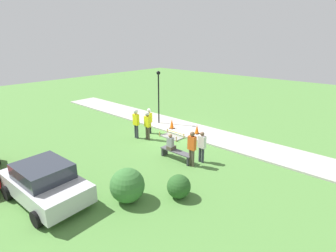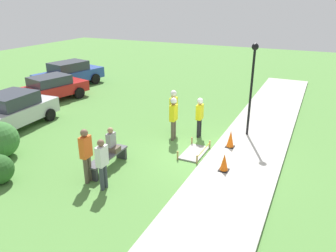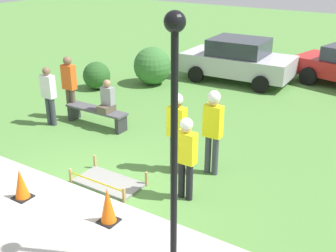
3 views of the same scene
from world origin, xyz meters
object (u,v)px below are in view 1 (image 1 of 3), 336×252
at_px(traffic_cone_near_patch, 197,129).
at_px(person_seated_on_bench, 171,143).
at_px(bystander_in_gray_shirt, 202,145).
at_px(parked_car_silver, 45,182).
at_px(traffic_cone_far_patch, 172,124).
at_px(park_bench, 177,153).
at_px(worker_trainee, 149,119).
at_px(worker_supervisor, 136,121).
at_px(lamppost_near, 159,90).
at_px(worker_assistant, 147,123).
at_px(bystander_in_orange_shirt, 192,147).

xyz_separation_m(traffic_cone_near_patch, person_seated_on_bench, (-1.04, 3.84, 0.44)).
relative_size(bystander_in_gray_shirt, parked_car_silver, 0.41).
bearing_deg(bystander_in_gray_shirt, traffic_cone_far_patch, -32.10).
bearing_deg(park_bench, parked_car_silver, 76.63).
bearing_deg(worker_trainee, parked_car_silver, 107.30).
distance_m(park_bench, bystander_in_gray_shirt, 1.43).
distance_m(traffic_cone_far_patch, parked_car_silver, 9.96).
distance_m(park_bench, worker_supervisor, 4.16).
distance_m(worker_supervisor, parked_car_silver, 7.46).
xyz_separation_m(bystander_in_gray_shirt, lamppost_near, (6.09, -3.15, 1.69)).
height_order(worker_assistant, lamppost_near, lamppost_near).
bearing_deg(bystander_in_orange_shirt, park_bench, -2.68).
distance_m(worker_supervisor, lamppost_near, 3.53).
distance_m(worker_assistant, parked_car_silver, 7.56).
distance_m(worker_supervisor, worker_assistant, 0.78).
height_order(lamppost_near, parked_car_silver, lamppost_near).
distance_m(bystander_in_orange_shirt, parked_car_silver, 6.74).
bearing_deg(traffic_cone_far_patch, person_seated_on_bench, 130.27).
xyz_separation_m(worker_trainee, bystander_in_gray_shirt, (-5.19, 1.26, -0.08)).
bearing_deg(worker_supervisor, park_bench, 169.91).
height_order(person_seated_on_bench, worker_assistant, worker_assistant).
distance_m(person_seated_on_bench, lamppost_near, 6.23).
bearing_deg(bystander_in_orange_shirt, traffic_cone_far_patch, -38.73).
bearing_deg(worker_assistant, parked_car_silver, 103.83).
relative_size(person_seated_on_bench, worker_trainee, 0.51).
xyz_separation_m(person_seated_on_bench, lamppost_near, (4.57, -3.85, 1.78)).
bearing_deg(person_seated_on_bench, bystander_in_gray_shirt, -155.39).
bearing_deg(parked_car_silver, person_seated_on_bench, -102.51).
xyz_separation_m(lamppost_near, parked_car_silver, (-3.46, 10.09, -1.83)).
relative_size(park_bench, bystander_in_gray_shirt, 1.16).
bearing_deg(worker_assistant, worker_trainee, -49.37).
height_order(park_bench, bystander_in_orange_shirt, bystander_in_orange_shirt).
relative_size(park_bench, parked_car_silver, 0.47).
relative_size(worker_supervisor, lamppost_near, 0.50).
xyz_separation_m(traffic_cone_far_patch, lamppost_near, (1.58, -0.32, 2.20)).
relative_size(worker_assistant, parked_car_silver, 0.45).
distance_m(bystander_in_gray_shirt, lamppost_near, 7.06).
bearing_deg(bystander_in_orange_shirt, worker_supervisor, -8.61).
distance_m(traffic_cone_far_patch, park_bench, 4.84).
height_order(bystander_in_orange_shirt, parked_car_silver, bystander_in_orange_shirt).
bearing_deg(person_seated_on_bench, park_bench, -172.61).
distance_m(person_seated_on_bench, worker_trainee, 4.16).
bearing_deg(park_bench, traffic_cone_far_patch, -45.86).
xyz_separation_m(park_bench, person_seated_on_bench, (0.39, 0.05, 0.49)).
relative_size(bystander_in_orange_shirt, parked_car_silver, 0.45).
bearing_deg(worker_supervisor, traffic_cone_far_patch, -103.08).
bearing_deg(worker_trainee, park_bench, 154.75).
bearing_deg(traffic_cone_near_patch, worker_trainee, 35.51).
bearing_deg(worker_trainee, person_seated_on_bench, 151.86).
height_order(worker_supervisor, lamppost_near, lamppost_near).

